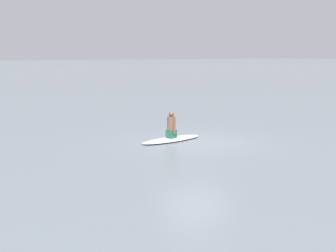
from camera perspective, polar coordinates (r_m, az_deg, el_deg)
ground_plane at (r=16.51m, az=3.42°, el=-1.97°), size 400.00×400.00×0.00m
surfboard at (r=16.72m, az=0.41°, el=-1.63°), size 2.73×1.27×0.11m
person_paddler at (r=16.64m, az=0.41°, el=0.02°), size 0.36×0.42×0.96m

